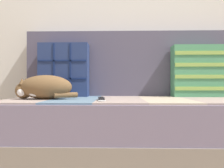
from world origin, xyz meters
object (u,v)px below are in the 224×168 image
throw_pillow_quilted (64,70)px  throw_pillow_striped (197,71)px  game_remote_near (101,99)px  sleeping_cat (43,88)px  couch (141,128)px

throw_pillow_quilted → throw_pillow_striped: throw_pillow_quilted is taller
game_remote_near → throw_pillow_striped: bearing=28.9°
game_remote_near → sleeping_cat: bearing=167.8°
couch → sleeping_cat: 0.72m
throw_pillow_quilted → game_remote_near: (0.33, -0.40, -0.20)m
couch → throw_pillow_striped: size_ratio=4.71×
couch → throw_pillow_quilted: bearing=160.2°
throw_pillow_quilted → throw_pillow_striped: bearing=-0.0°
couch → throw_pillow_striped: bearing=24.6°
sleeping_cat → throw_pillow_quilted: bearing=79.1°
sleeping_cat → game_remote_near: (0.39, -0.08, -0.07)m
throw_pillow_quilted → couch: bearing=-19.8°
throw_pillow_quilted → sleeping_cat: bearing=-100.9°
throw_pillow_quilted → sleeping_cat: 0.35m
throw_pillow_quilted → game_remote_near: size_ratio=2.25×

